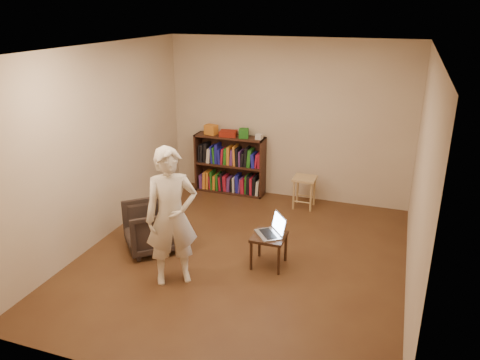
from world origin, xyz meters
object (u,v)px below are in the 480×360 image
(stool, at_px, (305,183))
(side_table, at_px, (269,241))
(bookshelf, at_px, (230,168))
(armchair, at_px, (152,227))
(person, at_px, (172,217))
(laptop, at_px, (272,230))

(stool, distance_m, side_table, 1.91)
(bookshelf, height_order, armchair, bookshelf)
(stool, xyz_separation_m, person, (-0.99, -2.59, 0.41))
(stool, height_order, side_table, stool)
(side_table, bearing_deg, laptop, 53.85)
(stool, distance_m, laptop, 1.87)
(person, bearing_deg, laptop, 2.95)
(bookshelf, xyz_separation_m, stool, (1.34, -0.23, -0.03))
(side_table, relative_size, person, 0.25)
(side_table, relative_size, laptop, 0.91)
(bookshelf, bearing_deg, armchair, -96.76)
(stool, distance_m, person, 2.81)
(bookshelf, relative_size, armchair, 1.74)
(side_table, bearing_deg, bookshelf, 121.38)
(side_table, height_order, person, person)
(side_table, distance_m, laptop, 0.14)
(laptop, bearing_deg, stool, 141.80)
(stool, xyz_separation_m, laptop, (-0.01, -1.87, 0.06))
(bookshelf, bearing_deg, person, -82.86)
(stool, relative_size, person, 0.31)
(bookshelf, bearing_deg, side_table, -58.62)
(bookshelf, distance_m, side_table, 2.51)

